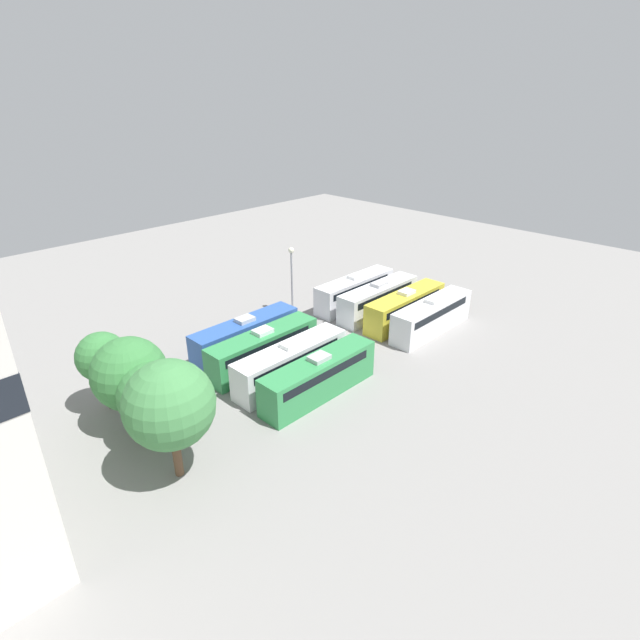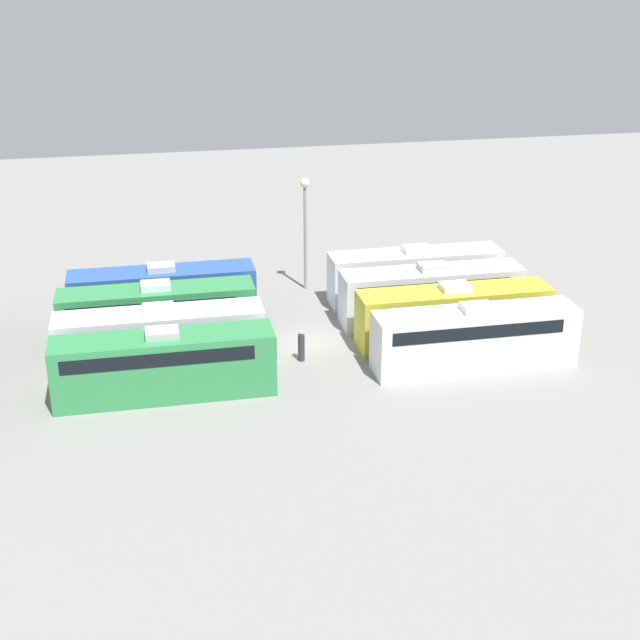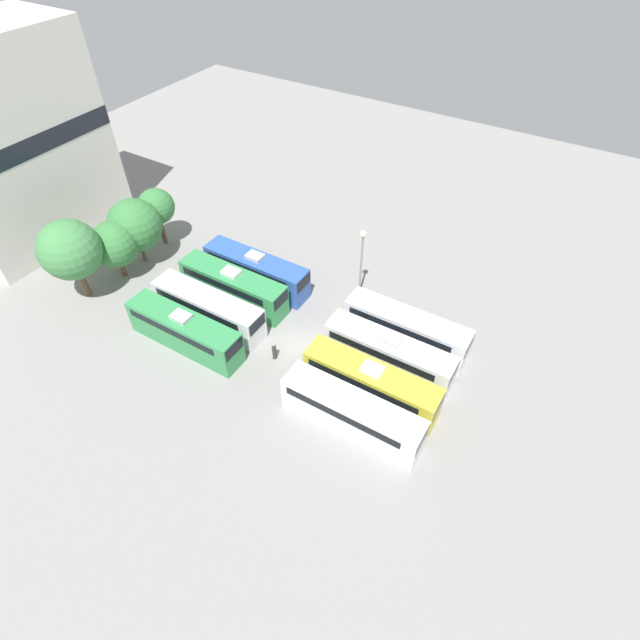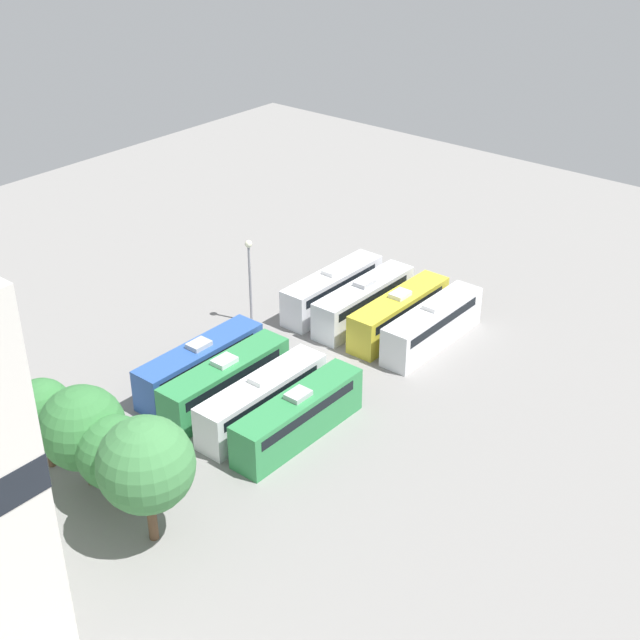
{
  "view_description": "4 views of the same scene",
  "coord_description": "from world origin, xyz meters",
  "px_view_note": "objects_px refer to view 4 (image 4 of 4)",
  "views": [
    {
      "loc": [
        -28.29,
        32.04,
        22.11
      ],
      "look_at": [
        1.08,
        1.84,
        2.53
      ],
      "focal_mm": 28.0,
      "sensor_mm": 36.0,
      "label": 1
    },
    {
      "loc": [
        -44.75,
        8.62,
        20.36
      ],
      "look_at": [
        -0.65,
        -0.54,
        1.57
      ],
      "focal_mm": 50.0,
      "sensor_mm": 36.0,
      "label": 2
    },
    {
      "loc": [
        -24.0,
        -16.76,
        31.72
      ],
      "look_at": [
        1.31,
        -1.47,
        2.62
      ],
      "focal_mm": 28.0,
      "sensor_mm": 36.0,
      "label": 3
    },
    {
      "loc": [
        -36.72,
        44.34,
        35.38
      ],
      "look_at": [
        1.46,
        -1.81,
        2.47
      ],
      "focal_mm": 50.0,
      "sensor_mm": 36.0,
      "label": 4
    }
  ],
  "objects_px": {
    "tree_1": "(114,453)",
    "bus_2": "(364,300)",
    "bus_4": "(298,415)",
    "tree_3": "(42,408)",
    "worker_person": "(336,369)",
    "bus_7": "(200,364)",
    "light_pole": "(249,267)",
    "bus_0": "(432,324)",
    "tree_0": "(146,465)",
    "bus_5": "(262,399)",
    "bus_3": "(332,289)",
    "tree_2": "(82,428)",
    "bus_6": "(225,381)",
    "bus_1": "(399,312)"
  },
  "relations": [
    {
      "from": "bus_1",
      "to": "bus_6",
      "type": "bearing_deg",
      "value": 77.56
    },
    {
      "from": "light_pole",
      "to": "tree_3",
      "type": "relative_size",
      "value": 1.16
    },
    {
      "from": "bus_4",
      "to": "tree_2",
      "type": "relative_size",
      "value": 1.57
    },
    {
      "from": "bus_0",
      "to": "bus_6",
      "type": "height_order",
      "value": "same"
    },
    {
      "from": "bus_6",
      "to": "tree_3",
      "type": "xyz_separation_m",
      "value": [
        3.44,
        12.18,
        2.63
      ]
    },
    {
      "from": "bus_4",
      "to": "tree_2",
      "type": "xyz_separation_m",
      "value": [
        6.71,
        11.86,
        2.49
      ]
    },
    {
      "from": "bus_7",
      "to": "worker_person",
      "type": "xyz_separation_m",
      "value": [
        -7.04,
        -6.95,
        -0.94
      ]
    },
    {
      "from": "bus_0",
      "to": "tree_0",
      "type": "xyz_separation_m",
      "value": [
        0.03,
        28.55,
        3.47
      ]
    },
    {
      "from": "bus_3",
      "to": "bus_7",
      "type": "distance_m",
      "value": 15.48
    },
    {
      "from": "worker_person",
      "to": "light_pole",
      "type": "xyz_separation_m",
      "value": [
        10.76,
        -2.29,
        4.18
      ]
    },
    {
      "from": "bus_4",
      "to": "tree_3",
      "type": "bearing_deg",
      "value": 50.5
    },
    {
      "from": "bus_7",
      "to": "tree_1",
      "type": "distance_m",
      "value": 13.61
    },
    {
      "from": "bus_5",
      "to": "worker_person",
      "type": "distance_m",
      "value": 7.44
    },
    {
      "from": "bus_1",
      "to": "bus_3",
      "type": "bearing_deg",
      "value": 0.86
    },
    {
      "from": "bus_0",
      "to": "bus_7",
      "type": "bearing_deg",
      "value": 58.31
    },
    {
      "from": "bus_3",
      "to": "bus_7",
      "type": "bearing_deg",
      "value": 90.86
    },
    {
      "from": "worker_person",
      "to": "tree_3",
      "type": "relative_size",
      "value": 0.28
    },
    {
      "from": "bus_0",
      "to": "tree_1",
      "type": "height_order",
      "value": "tree_1"
    },
    {
      "from": "tree_0",
      "to": "tree_2",
      "type": "distance_m",
      "value": 6.79
    },
    {
      "from": "bus_2",
      "to": "tree_1",
      "type": "distance_m",
      "value": 27.79
    },
    {
      "from": "bus_4",
      "to": "tree_3",
      "type": "xyz_separation_m",
      "value": [
        10.1,
        12.25,
        2.63
      ]
    },
    {
      "from": "bus_5",
      "to": "bus_6",
      "type": "relative_size",
      "value": 1.0
    },
    {
      "from": "tree_0",
      "to": "tree_1",
      "type": "relative_size",
      "value": 1.33
    },
    {
      "from": "worker_person",
      "to": "tree_0",
      "type": "distance_m",
      "value": 20.51
    },
    {
      "from": "tree_2",
      "to": "bus_6",
      "type": "bearing_deg",
      "value": -90.25
    },
    {
      "from": "bus_6",
      "to": "light_pole",
      "type": "bearing_deg",
      "value": -55.23
    },
    {
      "from": "tree_1",
      "to": "bus_2",
      "type": "bearing_deg",
      "value": -84.5
    },
    {
      "from": "bus_6",
      "to": "bus_3",
      "type": "bearing_deg",
      "value": -78.55
    },
    {
      "from": "bus_2",
      "to": "tree_0",
      "type": "height_order",
      "value": "tree_0"
    },
    {
      "from": "tree_3",
      "to": "worker_person",
      "type": "bearing_deg",
      "value": -110.95
    },
    {
      "from": "bus_2",
      "to": "bus_5",
      "type": "relative_size",
      "value": 1.0
    },
    {
      "from": "bus_3",
      "to": "tree_1",
      "type": "bearing_deg",
      "value": 102.24
    },
    {
      "from": "bus_2",
      "to": "bus_4",
      "type": "relative_size",
      "value": 1.0
    },
    {
      "from": "bus_1",
      "to": "bus_5",
      "type": "relative_size",
      "value": 1.0
    },
    {
      "from": "bus_0",
      "to": "tree_2",
      "type": "height_order",
      "value": "tree_2"
    },
    {
      "from": "bus_6",
      "to": "bus_0",
      "type": "bearing_deg",
      "value": -112.52
    },
    {
      "from": "bus_2",
      "to": "bus_3",
      "type": "xyz_separation_m",
      "value": [
        3.34,
        -0.05,
        0.0
      ]
    },
    {
      "from": "bus_5",
      "to": "tree_3",
      "type": "bearing_deg",
      "value": 60.35
    },
    {
      "from": "bus_3",
      "to": "tree_3",
      "type": "height_order",
      "value": "tree_3"
    },
    {
      "from": "bus_6",
      "to": "worker_person",
      "type": "height_order",
      "value": "bus_6"
    },
    {
      "from": "bus_5",
      "to": "tree_1",
      "type": "bearing_deg",
      "value": 86.46
    },
    {
      "from": "bus_0",
      "to": "bus_5",
      "type": "distance_m",
      "value": 16.36
    },
    {
      "from": "bus_7",
      "to": "light_pole",
      "type": "distance_m",
      "value": 10.47
    },
    {
      "from": "tree_1",
      "to": "bus_0",
      "type": "bearing_deg",
      "value": -97.96
    },
    {
      "from": "bus_5",
      "to": "light_pole",
      "type": "bearing_deg",
      "value": -43.4
    },
    {
      "from": "bus_4",
      "to": "worker_person",
      "type": "distance_m",
      "value": 7.81
    },
    {
      "from": "worker_person",
      "to": "light_pole",
      "type": "height_order",
      "value": "light_pole"
    },
    {
      "from": "bus_2",
      "to": "bus_3",
      "type": "distance_m",
      "value": 3.34
    },
    {
      "from": "bus_4",
      "to": "tree_1",
      "type": "relative_size",
      "value": 1.79
    },
    {
      "from": "bus_5",
      "to": "tree_1",
      "type": "distance_m",
      "value": 11.94
    }
  ]
}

